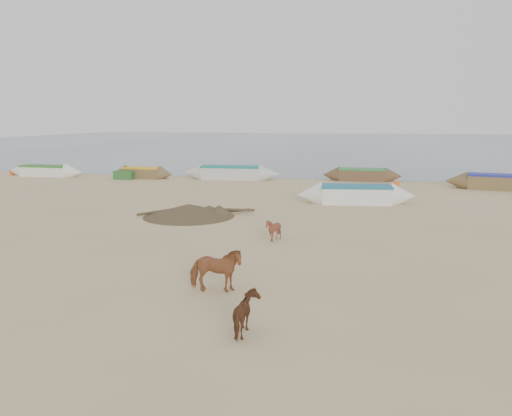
# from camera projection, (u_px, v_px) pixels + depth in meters

# --- Properties ---
(ground) EXTENTS (140.00, 140.00, 0.00)m
(ground) POSITION_uv_depth(u_px,v_px,m) (230.00, 263.00, 15.09)
(ground) COLOR tan
(ground) RESTS_ON ground
(sea) EXTENTS (160.00, 160.00, 0.00)m
(sea) POSITION_uv_depth(u_px,v_px,m) (338.00, 142.00, 94.19)
(sea) COLOR slate
(sea) RESTS_ON ground
(cow_adult) EXTENTS (1.43, 0.80, 1.15)m
(cow_adult) POSITION_uv_depth(u_px,v_px,m) (216.00, 270.00, 12.47)
(cow_adult) COLOR brown
(cow_adult) RESTS_ON ground
(calf_front) EXTENTS (0.96, 0.92, 0.82)m
(calf_front) POSITION_uv_depth(u_px,v_px,m) (273.00, 230.00, 17.79)
(calf_front) COLOR brown
(calf_front) RESTS_ON ground
(calf_right) EXTENTS (1.02, 1.08, 0.85)m
(calf_right) POSITION_uv_depth(u_px,v_px,m) (248.00, 314.00, 10.03)
(calf_right) COLOR #56311C
(calf_right) RESTS_ON ground
(near_canoe) EXTENTS (6.16, 2.13, 0.95)m
(near_canoe) POSITION_uv_depth(u_px,v_px,m) (356.00, 194.00, 25.71)
(near_canoe) COLOR white
(near_canoe) RESTS_ON ground
(debris_pile) EXTENTS (4.35, 4.35, 0.57)m
(debris_pile) POSITION_uv_depth(u_px,v_px,m) (189.00, 210.00, 22.28)
(debris_pile) COLOR brown
(debris_pile) RESTS_ON ground
(waterline_canoes) EXTENTS (41.12, 4.79, 0.98)m
(waterline_canoes) POSITION_uv_depth(u_px,v_px,m) (284.00, 175.00, 34.62)
(waterline_canoes) COLOR white
(waterline_canoes) RESTS_ON ground
(beach_clutter) EXTENTS (44.46, 3.72, 0.64)m
(beach_clutter) POSITION_uv_depth(u_px,v_px,m) (363.00, 179.00, 33.52)
(beach_clutter) COLOR #2C5D2A
(beach_clutter) RESTS_ON ground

